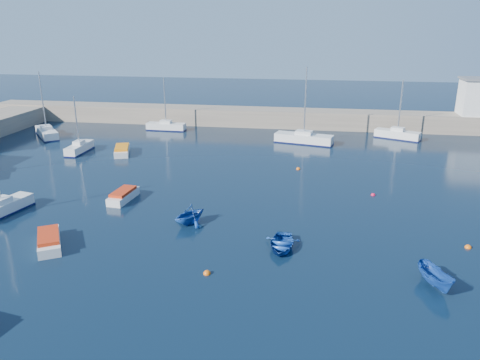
# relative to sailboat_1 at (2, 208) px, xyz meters

# --- Properties ---
(ground) EXTENTS (220.00, 220.00, 0.00)m
(ground) POSITION_rel_sailboat_1_xyz_m (21.18, -6.93, -0.57)
(ground) COLOR black
(ground) RESTS_ON ground
(back_wall) EXTENTS (96.00, 4.50, 2.60)m
(back_wall) POSITION_rel_sailboat_1_xyz_m (21.18, 39.07, 0.73)
(back_wall) COLOR gray
(back_wall) RESTS_ON ground
(sailboat_1) EXTENTS (2.73, 5.78, 7.42)m
(sailboat_1) POSITION_rel_sailboat_1_xyz_m (0.00, 0.00, 0.00)
(sailboat_1) COLOR silver
(sailboat_1) RESTS_ON ground
(sailboat_3) EXTENTS (1.44, 5.14, 6.95)m
(sailboat_3) POSITION_rel_sailboat_1_xyz_m (-3.11, 19.58, 0.02)
(sailboat_3) COLOR silver
(sailboat_3) RESTS_ON ground
(sailboat_4) EXTENTS (5.95, 6.47, 9.04)m
(sailboat_4) POSITION_rel_sailboat_1_xyz_m (-11.65, 26.63, 0.06)
(sailboat_4) COLOR silver
(sailboat_4) RESTS_ON ground
(sailboat_5) EXTENTS (5.86, 1.84, 7.74)m
(sailboat_5) POSITION_rel_sailboat_1_xyz_m (3.64, 33.48, 0.03)
(sailboat_5) COLOR silver
(sailboat_5) RESTS_ON ground
(sailboat_6) EXTENTS (7.92, 3.82, 9.98)m
(sailboat_6) POSITION_rel_sailboat_1_xyz_m (24.23, 28.69, 0.10)
(sailboat_6) COLOR silver
(sailboat_6) RESTS_ON ground
(sailboat_7) EXTENTS (6.17, 4.03, 8.06)m
(sailboat_7) POSITION_rel_sailboat_1_xyz_m (36.95, 33.23, 0.08)
(sailboat_7) COLOR silver
(sailboat_7) RESTS_ON ground
(motorboat_0) EXTENTS (3.49, 4.45, 0.96)m
(motorboat_0) POSITION_rel_sailboat_1_xyz_m (7.09, -4.87, -0.12)
(motorboat_0) COLOR silver
(motorboat_0) RESTS_ON ground
(motorboat_1) EXTENTS (1.70, 3.99, 0.95)m
(motorboat_1) POSITION_rel_sailboat_1_xyz_m (8.76, 4.74, -0.12)
(motorboat_1) COLOR silver
(motorboat_1) RESTS_ON ground
(motorboat_2) EXTENTS (3.06, 4.92, 0.96)m
(motorboat_2) POSITION_rel_sailboat_1_xyz_m (2.37, 19.77, -0.12)
(motorboat_2) COLOR silver
(motorboat_2) RESTS_ON ground
(dinghy_center) EXTENTS (2.69, 3.67, 0.74)m
(dinghy_center) POSITION_rel_sailboat_1_xyz_m (23.62, -2.63, -0.20)
(dinghy_center) COLOR #164299
(dinghy_center) RESTS_ON ground
(dinghy_left) EXTENTS (3.87, 3.99, 1.60)m
(dinghy_left) POSITION_rel_sailboat_1_xyz_m (16.06, 0.57, 0.23)
(dinghy_left) COLOR #164299
(dinghy_left) RESTS_ON ground
(dinghy_right) EXTENTS (2.22, 3.43, 1.24)m
(dinghy_right) POSITION_rel_sailboat_1_xyz_m (33.21, -6.27, 0.05)
(dinghy_right) COLOR #164299
(dinghy_right) RESTS_ON ground
(buoy_0) EXTENTS (0.49, 0.49, 0.49)m
(buoy_0) POSITION_rel_sailboat_1_xyz_m (19.19, -6.93, -0.57)
(buoy_0) COLOR #D8580B
(buoy_0) RESTS_ON ground
(buoy_1) EXTENTS (0.42, 0.42, 0.42)m
(buoy_1) POSITION_rel_sailboat_1_xyz_m (31.27, 9.59, -0.57)
(buoy_1) COLOR red
(buoy_1) RESTS_ON ground
(buoy_2) EXTENTS (0.48, 0.48, 0.48)m
(buoy_2) POSITION_rel_sailboat_1_xyz_m (36.82, -0.39, -0.57)
(buoy_2) COLOR #D8580B
(buoy_2) RESTS_ON ground
(buoy_3) EXTENTS (0.46, 0.46, 0.46)m
(buoy_3) POSITION_rel_sailboat_1_xyz_m (24.03, 16.72, -0.57)
(buoy_3) COLOR #D8580B
(buoy_3) RESTS_ON ground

